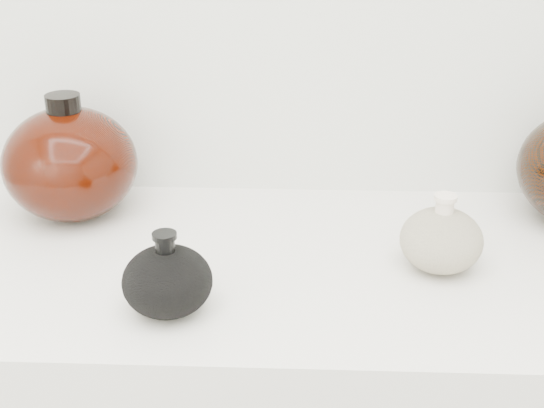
{
  "coord_description": "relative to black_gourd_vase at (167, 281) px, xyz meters",
  "views": [
    {
      "loc": [
        0.05,
        0.01,
        1.42
      ],
      "look_at": [
        0.01,
        0.92,
        1.0
      ],
      "focal_mm": 50.0,
      "sensor_mm": 36.0,
      "label": 1
    }
  ],
  "objects": [
    {
      "name": "black_gourd_vase",
      "position": [
        0.0,
        0.0,
        0.0
      ],
      "size": [
        0.13,
        0.13,
        0.11
      ],
      "color": "black",
      "rests_on": "display_counter"
    },
    {
      "name": "left_round_pot",
      "position": [
        -0.19,
        0.27,
        0.04
      ],
      "size": [
        0.27,
        0.27,
        0.2
      ],
      "color": "black",
      "rests_on": "display_counter"
    },
    {
      "name": "cream_gourd_vase",
      "position": [
        0.36,
        0.12,
        0.0
      ],
      "size": [
        0.15,
        0.15,
        0.11
      ],
      "color": "#C1B794",
      "rests_on": "display_counter"
    },
    {
      "name": "room",
      "position": [
        0.11,
        -0.54,
        0.36
      ],
      "size": [
        3.04,
        2.42,
        2.64
      ],
      "color": "slate",
      "rests_on": "ground"
    }
  ]
}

